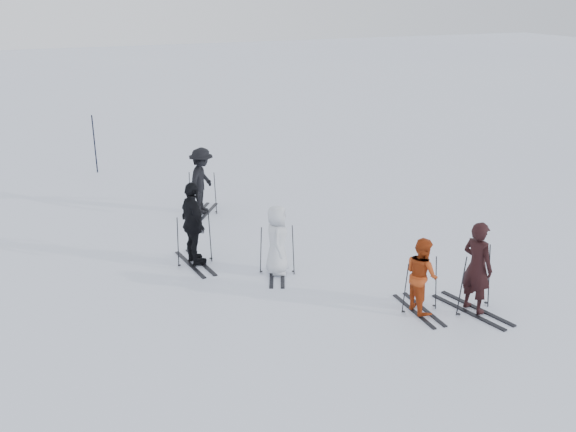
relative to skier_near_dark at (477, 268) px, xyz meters
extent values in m
plane|color=silver|center=(-2.31, 3.01, -0.93)|extent=(120.00, 120.00, 0.00)
imported|color=black|center=(0.00, 0.00, 0.00)|extent=(0.58, 0.76, 1.85)
imported|color=#A23812|center=(-0.98, 0.42, -0.17)|extent=(0.60, 0.76, 1.52)
imported|color=silver|center=(-2.93, 3.15, -0.14)|extent=(0.76, 0.90, 1.58)
imported|color=black|center=(-4.50, 4.37, 0.05)|extent=(0.61, 1.19, 1.95)
imported|color=black|center=(-3.35, 7.76, 0.00)|extent=(1.24, 1.38, 1.86)
cylinder|color=black|center=(-5.60, 13.26, 0.07)|extent=(0.05, 0.05, 2.00)
camera|label=1|loc=(-7.80, -9.07, 5.18)|focal=40.00mm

